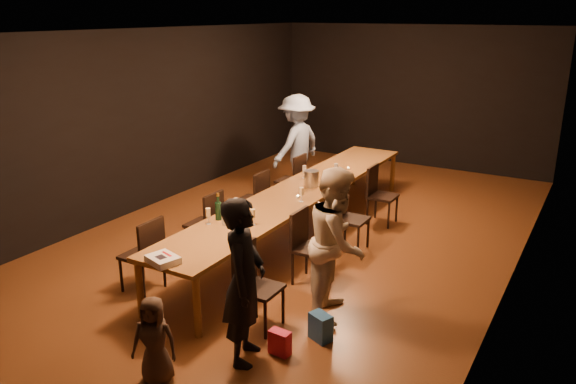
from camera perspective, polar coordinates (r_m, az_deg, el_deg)
The scene contains 30 objects.
ground at distance 8.50m, azimuth 1.15°, elevation -4.64°, with size 10.00×10.00×0.00m, color #4A2512.
room_shell at distance 7.94m, azimuth 1.24°, elevation 9.35°, with size 6.04×10.04×3.02m.
table at distance 8.25m, azimuth 1.18°, elevation -0.13°, with size 0.90×6.00×0.75m.
chair_right_0 at distance 6.04m, azimuth -2.89°, elevation -9.66°, with size 0.42×0.42×0.93m, color black, non-canonical shape.
chair_right_1 at distance 6.97m, azimuth 2.50°, elevation -5.72°, with size 0.42×0.42×0.93m, color black, non-canonical shape.
chair_right_2 at distance 7.98m, azimuth 6.52°, elevation -2.70°, with size 0.42×0.42×0.93m, color black, non-canonical shape.
chair_right_3 at distance 9.03m, azimuth 9.61°, elevation -0.36°, with size 0.42×0.42×0.93m, color black, non-canonical shape.
chair_left_0 at distance 7.02m, azimuth -14.68°, elevation -6.14°, with size 0.42×0.42×0.93m, color black, non-canonical shape.
chair_left_1 at distance 7.84m, azimuth -8.57°, elevation -3.16°, with size 0.42×0.42×0.93m, color black, non-canonical shape.
chair_left_2 at distance 8.75m, azimuth -3.70°, elevation -0.74°, with size 0.42×0.42×0.93m, color black, non-canonical shape.
chair_left_3 at distance 9.72m, azimuth 0.22°, elevation 1.21°, with size 0.42×0.42×0.93m, color black, non-canonical shape.
woman_birthday at distance 5.37m, azimuth -4.49°, elevation -9.04°, with size 0.61×0.40×1.66m, color black.
woman_tan at distance 6.18m, azimuth 5.01°, elevation -5.12°, with size 0.82×0.64×1.69m, color beige.
man_blue at distance 10.38m, azimuth 0.86°, elevation 4.87°, with size 1.18×0.68×1.83m, color #85A2CE.
child at distance 5.36m, azimuth -13.43°, elevation -14.49°, with size 0.42×0.27×0.85m, color #3F2E23.
gift_bag_red at distance 5.75m, azimuth -0.84°, elevation -15.05°, with size 0.21×0.12×0.25m, color #E22246.
gift_bag_blue at distance 5.97m, azimuth 3.33°, elevation -13.52°, with size 0.23×0.15×0.29m, color #2862AE.
birthday_cake at distance 6.04m, azimuth -12.59°, elevation -6.70°, with size 0.38×0.34×0.08m.
plate_stack at distance 6.97m, azimuth -5.91°, elevation -2.76°, with size 0.21×0.21×0.12m, color white.
champagne_bottle at distance 7.08m, azimuth -7.11°, elevation -1.47°, with size 0.08×0.08×0.35m, color black, non-canonical shape.
ice_bucket at distance 8.39m, azimuth 2.41°, elevation 1.38°, with size 0.22×0.22×0.24m, color #A8A8AC.
wineglass_0 at distance 6.97m, azimuth -8.11°, elevation -2.45°, with size 0.06×0.06×0.21m, color beige, non-canonical shape.
wineglass_1 at distance 6.89m, azimuth -3.58°, elevation -2.56°, with size 0.06×0.06×0.21m, color beige, non-canonical shape.
wineglass_2 at distance 7.30m, azimuth -5.30°, elevation -1.40°, with size 0.06×0.06×0.21m, color silver, non-canonical shape.
wineglass_3 at distance 7.71m, azimuth 1.38°, elevation -0.27°, with size 0.06×0.06×0.21m, color beige, non-canonical shape.
wineglass_4 at distance 8.81m, azimuth 1.67°, elevation 2.06°, with size 0.06×0.06×0.21m, color silver, non-canonical shape.
wineglass_5 at distance 8.95m, azimuth 4.90°, elevation 2.25°, with size 0.06×0.06×0.21m, color silver, non-canonical shape.
tealight_near at distance 6.74m, azimuth -5.04°, elevation -3.86°, with size 0.05×0.05×0.03m, color #B2B7B2.
tealight_mid at distance 7.90m, azimuth 1.01°, elevation -0.49°, with size 0.05×0.05×0.03m, color #B2B7B2.
tealight_far at distance 9.38m, azimuth 6.15°, elevation 2.39°, with size 0.05×0.05×0.03m, color #B2B7B2.
Camera 1 is at (3.79, -6.87, 3.26)m, focal length 35.00 mm.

